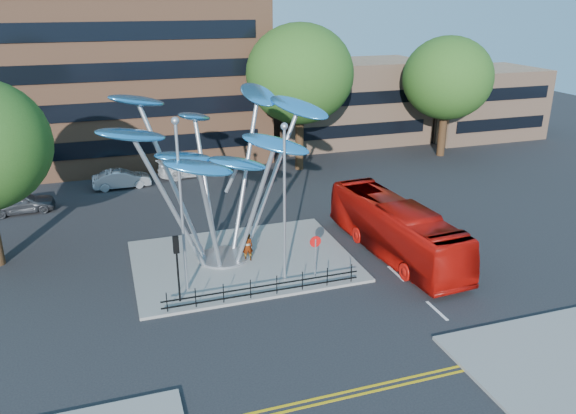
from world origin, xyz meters
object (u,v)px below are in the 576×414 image
object	(u,v)px
tree_right	(300,74)
pedestrian	(247,247)
leaf_sculpture	(216,141)
parked_car_left	(20,202)
street_lamp_left	(180,192)
tree_far	(448,78)
parked_car_mid	(122,179)
no_entry_sign_island	(315,250)
red_bus	(395,229)
parked_car_right	(190,167)
traffic_light_island	(177,255)
street_lamp_right	(284,190)

from	to	relation	value
tree_right	pedestrian	distance (m)	19.72
leaf_sculpture	parked_car_left	distance (m)	17.46
street_lamp_left	parked_car_left	bearing A→B (deg)	121.86
street_lamp_left	parked_car_left	xyz separation A→B (m)	(-9.15, 14.72, -4.60)
tree_far	pedestrian	bearing A→B (deg)	-144.56
parked_car_mid	no_entry_sign_island	bearing A→B (deg)	-157.11
red_bus	pedestrian	bearing A→B (deg)	165.80
leaf_sculpture	parked_car_right	size ratio (longest dim) A/B	2.45
tree_right	parked_car_left	distance (m)	23.15
tree_right	parked_car_mid	xyz separation A→B (m)	(-14.77, -0.42, -7.32)
traffic_light_island	pedestrian	bearing A→B (deg)	37.90
leaf_sculpture	traffic_light_island	size ratio (longest dim) A/B	3.71
street_lamp_left	street_lamp_right	distance (m)	5.03
leaf_sculpture	pedestrian	bearing A→B (deg)	-33.95
street_lamp_left	pedestrian	world-z (taller)	street_lamp_left
street_lamp_left	traffic_light_island	bearing A→B (deg)	-116.57
tree_right	red_bus	xyz separation A→B (m)	(-0.43, -17.73, -6.45)
traffic_light_island	pedestrian	size ratio (longest dim) A/B	2.06
traffic_light_island	parked_car_mid	xyz separation A→B (m)	(-1.77, 19.08, -1.90)
no_entry_sign_island	parked_car_left	xyz separation A→B (m)	(-15.65, 15.71, -1.06)
pedestrian	parked_car_right	xyz separation A→B (m)	(-0.48, 17.20, -0.23)
street_lamp_right	parked_car_mid	distance (m)	20.43
tree_right	no_entry_sign_island	world-z (taller)	tree_right
parked_car_left	parked_car_right	bearing A→B (deg)	-72.92
leaf_sculpture	parked_car_left	world-z (taller)	leaf_sculpture
street_lamp_left	traffic_light_island	size ratio (longest dim) A/B	2.57
tree_right	parked_car_right	size ratio (longest dim) A/B	2.33
red_bus	pedestrian	xyz separation A→B (m)	(-8.33, 1.53, -0.60)
street_lamp_right	traffic_light_island	bearing A→B (deg)	-174.81
street_lamp_left	red_bus	size ratio (longest dim) A/B	0.77
street_lamp_right	pedestrian	xyz separation A→B (m)	(-1.26, 2.80, -4.11)
tree_far	parked_car_right	distance (m)	24.11
parked_car_left	leaf_sculpture	bearing A→B (deg)	-138.88
parked_car_left	parked_car_mid	size ratio (longest dim) A/B	1.02
tree_far	no_entry_sign_island	bearing A→B (deg)	-135.75
street_lamp_left	parked_car_right	bearing A→B (deg)	80.51
tree_right	street_lamp_left	size ratio (longest dim) A/B	1.38
traffic_light_island	pedestrian	xyz separation A→B (m)	(4.24, 3.30, -1.63)
parked_car_left	pedestrian	bearing A→B (deg)	-137.92
tree_far	traffic_light_island	distance (m)	33.61
tree_far	tree_right	bearing A→B (deg)	-180.00
street_lamp_left	parked_car_right	size ratio (longest dim) A/B	1.69
leaf_sculpture	street_lamp_left	world-z (taller)	leaf_sculpture
tree_right	pedestrian	xyz separation A→B (m)	(-8.76, -16.20, -7.06)
street_lamp_right	tree_right	bearing A→B (deg)	68.46
tree_right	street_lamp_right	distance (m)	20.64
no_entry_sign_island	street_lamp_left	bearing A→B (deg)	171.39
traffic_light_island	parked_car_mid	world-z (taller)	traffic_light_island
tree_far	traffic_light_island	size ratio (longest dim) A/B	3.16
no_entry_sign_island	traffic_light_island	bearing A→B (deg)	-179.87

